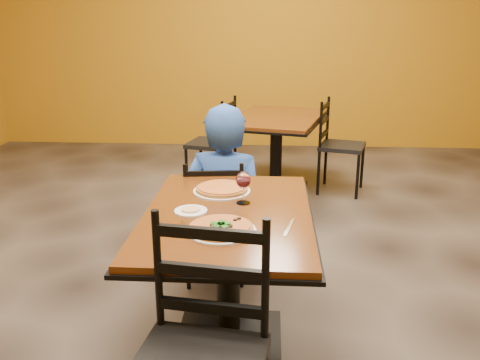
# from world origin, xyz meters

# --- Properties ---
(floor) EXTENTS (7.00, 8.00, 0.01)m
(floor) POSITION_xyz_m (0.00, 0.00, 0.00)
(floor) COLOR black
(floor) RESTS_ON ground
(wall_back) EXTENTS (7.00, 0.01, 3.00)m
(wall_back) POSITION_xyz_m (0.00, 4.00, 1.50)
(wall_back) COLOR #A56C12
(wall_back) RESTS_ON ground
(table_main) EXTENTS (0.83, 1.23, 0.75)m
(table_main) POSITION_xyz_m (0.00, -0.50, 0.56)
(table_main) COLOR #56250D
(table_main) RESTS_ON floor
(table_second) EXTENTS (1.10, 1.39, 0.75)m
(table_second) POSITION_xyz_m (0.26, 2.08, 0.56)
(table_second) COLOR #56250D
(table_second) RESTS_ON floor
(chair_main_far) EXTENTS (0.42, 0.42, 0.82)m
(chair_main_far) POSITION_xyz_m (-0.16, 0.26, 0.41)
(chair_main_far) COLOR black
(chair_main_far) RESTS_ON floor
(chair_second_left) EXTENTS (0.51, 0.51, 0.93)m
(chair_second_left) POSITION_xyz_m (-0.39, 2.08, 0.46)
(chair_second_left) COLOR black
(chair_second_left) RESTS_ON floor
(chair_second_right) EXTENTS (0.51, 0.51, 0.91)m
(chair_second_right) POSITION_xyz_m (0.90, 2.08, 0.46)
(chair_second_right) COLOR black
(chair_second_right) RESTS_ON floor
(diner) EXTENTS (0.63, 0.47, 1.14)m
(diner) POSITION_xyz_m (-0.10, 0.38, 0.57)
(diner) COLOR #1B3E95
(diner) RESTS_ON floor
(plate_main) EXTENTS (0.31, 0.31, 0.01)m
(plate_main) POSITION_xyz_m (-0.01, -0.74, 0.76)
(plate_main) COLOR white
(plate_main) RESTS_ON table_main
(pizza_main) EXTENTS (0.28, 0.28, 0.02)m
(pizza_main) POSITION_xyz_m (-0.01, -0.74, 0.77)
(pizza_main) COLOR maroon
(pizza_main) RESTS_ON plate_main
(plate_far) EXTENTS (0.31, 0.31, 0.01)m
(plate_far) POSITION_xyz_m (-0.06, -0.20, 0.76)
(plate_far) COLOR white
(plate_far) RESTS_ON table_main
(pizza_far) EXTENTS (0.28, 0.28, 0.02)m
(pizza_far) POSITION_xyz_m (-0.06, -0.20, 0.77)
(pizza_far) COLOR orange
(pizza_far) RESTS_ON plate_far
(side_plate) EXTENTS (0.16, 0.16, 0.01)m
(side_plate) POSITION_xyz_m (-0.18, -0.51, 0.76)
(side_plate) COLOR white
(side_plate) RESTS_ON table_main
(dip) EXTENTS (0.09, 0.09, 0.01)m
(dip) POSITION_xyz_m (-0.18, -0.51, 0.76)
(dip) COLOR tan
(dip) RESTS_ON side_plate
(wine_glass) EXTENTS (0.08, 0.08, 0.18)m
(wine_glass) POSITION_xyz_m (0.07, -0.37, 0.84)
(wine_glass) COLOR white
(wine_glass) RESTS_ON table_main
(fork) EXTENTS (0.10, 0.18, 0.00)m
(fork) POSITION_xyz_m (-0.16, -0.72, 0.75)
(fork) COLOR silver
(fork) RESTS_ON table_main
(knife) EXTENTS (0.06, 0.21, 0.00)m
(knife) POSITION_xyz_m (0.29, -0.68, 0.75)
(knife) COLOR silver
(knife) RESTS_ON table_main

